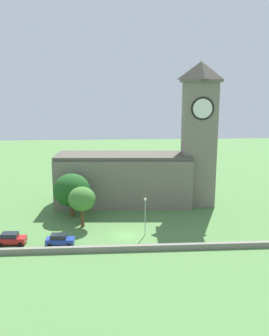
# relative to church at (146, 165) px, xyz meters

# --- Properties ---
(ground_plane) EXTENTS (200.00, 200.00, 0.00)m
(ground_plane) POSITION_rel_church_xyz_m (-4.65, -1.88, -7.94)
(ground_plane) COLOR #517F42
(church) EXTENTS (32.38, 10.89, 28.15)m
(church) POSITION_rel_church_xyz_m (0.00, 0.00, 0.00)
(church) COLOR slate
(church) RESTS_ON ground
(quay_barrier) EXTENTS (51.93, 0.70, 0.84)m
(quay_barrier) POSITION_rel_church_xyz_m (-4.65, -22.75, -7.52)
(quay_barrier) COLOR gray
(quay_barrier) RESTS_ON ground
(car_red) EXTENTS (4.33, 2.29, 1.82)m
(car_red) POSITION_rel_church_xyz_m (-22.30, -19.30, -7.02)
(car_red) COLOR red
(car_red) RESTS_ON ground
(car_blue) EXTENTS (4.30, 2.24, 1.74)m
(car_blue) POSITION_rel_church_xyz_m (-14.91, -20.12, -7.06)
(car_blue) COLOR #233D9E
(car_blue) RESTS_ON ground
(streetlamp_west_mid) EXTENTS (0.44, 0.44, 6.24)m
(streetlamp_west_mid) POSITION_rel_church_xyz_m (-1.80, -17.04, -3.70)
(streetlamp_west_mid) COLOR #9EA0A5
(streetlamp_west_mid) RESTS_ON ground
(tree_riverside_west) EXTENTS (4.57, 4.57, 6.97)m
(tree_riverside_west) POSITION_rel_church_xyz_m (-12.06, -12.53, -3.07)
(tree_riverside_west) COLOR brown
(tree_riverside_west) RESTS_ON ground
(tree_by_tower) EXTENTS (6.64, 6.64, 8.01)m
(tree_by_tower) POSITION_rel_church_xyz_m (-14.29, -7.13, -2.95)
(tree_by_tower) COLOR brown
(tree_by_tower) RESTS_ON ground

